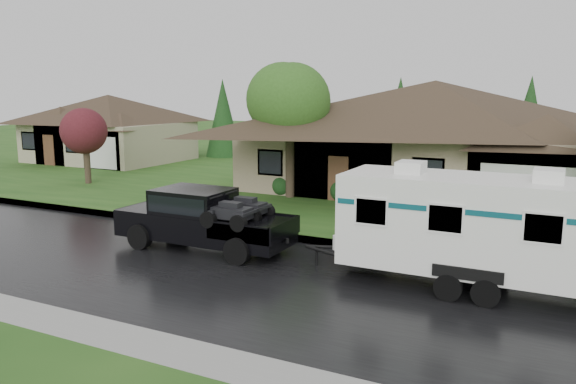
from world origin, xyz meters
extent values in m
plane|color=#224B17|center=(0.00, 0.00, 0.00)|extent=(140.00, 140.00, 0.00)
cube|color=black|center=(0.00, -2.00, 0.01)|extent=(140.00, 8.00, 0.01)
cube|color=gray|center=(0.00, 2.25, 0.07)|extent=(140.00, 0.50, 0.15)
cube|color=#224B17|center=(0.00, 15.00, 0.07)|extent=(140.00, 26.00, 0.15)
cube|color=gray|center=(2.00, 14.00, 1.65)|extent=(18.00, 10.00, 3.00)
pyramid|color=#35281D|center=(2.00, 14.00, 5.75)|extent=(19.44, 10.80, 2.60)
cube|color=gray|center=(7.40, 11.00, 1.50)|extent=(5.76, 4.00, 2.70)
cube|color=tan|center=(-22.00, 16.00, 1.55)|extent=(10.00, 8.00, 2.80)
pyramid|color=#35281D|center=(-22.00, 16.00, 4.95)|extent=(10.80, 8.64, 2.00)
cube|color=tan|center=(-19.00, 14.00, 1.41)|extent=(3.20, 4.00, 2.52)
cylinder|color=#382B1E|center=(-3.69, 8.88, 1.52)|extent=(0.42, 0.42, 2.74)
sphere|color=#3B7124|center=(-3.69, 8.88, 4.52)|extent=(3.79, 3.79, 3.79)
cylinder|color=#382B1E|center=(-15.58, 7.53, 1.08)|extent=(0.34, 0.34, 1.87)
sphere|color=#5B1C23|center=(-15.58, 7.53, 3.13)|extent=(2.58, 2.58, 2.58)
sphere|color=#143814|center=(-4.30, 9.30, 0.65)|extent=(1.00, 1.00, 1.00)
sphere|color=#143814|center=(-1.15, 9.30, 0.65)|extent=(1.00, 1.00, 1.00)
sphere|color=#143814|center=(2.00, 9.30, 0.65)|extent=(1.00, 1.00, 1.00)
sphere|color=#143814|center=(5.15, 9.30, 0.65)|extent=(1.00, 1.00, 1.00)
sphere|color=#143814|center=(8.30, 9.30, 0.65)|extent=(1.00, 1.00, 1.00)
cube|color=black|center=(-2.46, -0.08, 0.79)|extent=(6.04, 2.01, 0.87)
cube|color=black|center=(-4.67, -0.08, 1.06)|extent=(1.61, 1.96, 0.35)
cube|color=black|center=(-2.86, -0.08, 1.56)|extent=(2.42, 1.89, 0.91)
cube|color=black|center=(-2.86, -0.08, 1.61)|extent=(2.22, 1.93, 0.55)
cube|color=black|center=(-0.54, -0.08, 0.99)|extent=(2.22, 1.91, 0.06)
cylinder|color=black|center=(-4.37, -1.07, 0.42)|extent=(0.85, 0.32, 0.85)
cylinder|color=black|center=(-4.37, 0.90, 0.42)|extent=(0.85, 0.32, 0.85)
cylinder|color=black|center=(-0.54, -1.07, 0.42)|extent=(0.85, 0.32, 0.85)
cylinder|color=black|center=(-0.54, 0.90, 0.42)|extent=(0.85, 0.32, 0.85)
cube|color=white|center=(6.24, -0.08, 1.79)|extent=(7.05, 2.42, 2.47)
cube|color=black|center=(6.24, -0.08, 0.40)|extent=(7.45, 1.21, 0.14)
cube|color=#0C4954|center=(6.24, -0.08, 2.33)|extent=(6.91, 2.44, 0.14)
cube|color=white|center=(4.43, -0.08, 3.18)|extent=(0.70, 0.81, 0.32)
cube|color=white|center=(7.85, -0.08, 3.18)|extent=(0.70, 0.81, 0.32)
cylinder|color=black|center=(5.79, -1.27, 0.35)|extent=(0.70, 0.24, 0.70)
cylinder|color=black|center=(5.79, 1.10, 0.35)|extent=(0.70, 0.24, 0.70)
cylinder|color=black|center=(6.70, -1.27, 0.35)|extent=(0.70, 0.24, 0.70)
cylinder|color=black|center=(6.70, 1.10, 0.35)|extent=(0.70, 0.24, 0.70)
camera|label=1|loc=(8.20, -15.13, 5.24)|focal=35.00mm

